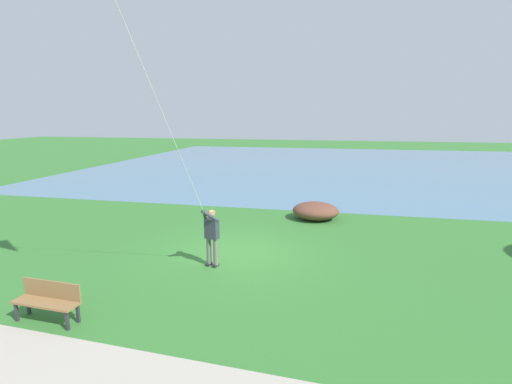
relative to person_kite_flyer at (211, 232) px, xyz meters
The scene contains 5 objects.
ground_plane 1.67m from the person_kite_flyer, 160.98° to the left, with size 120.00×120.00×0.00m, color #33702D.
lake_water 25.78m from the person_kite_flyer, behind, with size 36.00×44.00×0.01m, color teal.
person_kite_flyer is the anchor object (origin of this frame).
park_bench_near_walkway 4.53m from the person_kite_flyer, 33.40° to the right, with size 0.52×1.52×0.88m.
lakeside_shrub 6.65m from the person_kite_flyer, 156.22° to the left, with size 1.80×2.01×0.75m, color brown.
Camera 1 is at (11.59, 3.24, 4.44)m, focal length 26.96 mm.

